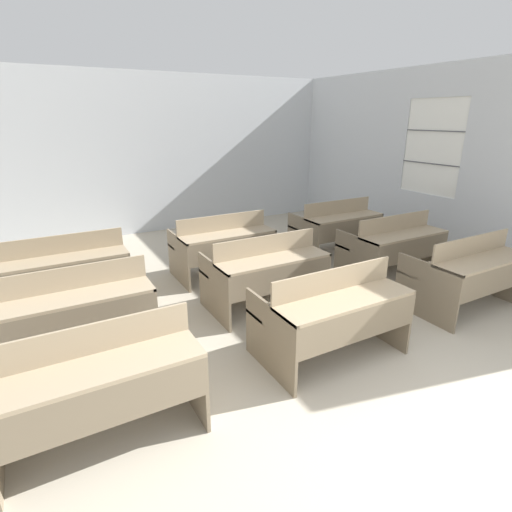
{
  "coord_description": "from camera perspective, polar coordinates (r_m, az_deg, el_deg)",
  "views": [
    {
      "loc": [
        -2.28,
        -1.04,
        2.18
      ],
      "look_at": [
        -0.27,
        2.55,
        0.73
      ],
      "focal_mm": 28.0,
      "sensor_mm": 36.0,
      "label": 1
    }
  ],
  "objects": [
    {
      "name": "ground_plane",
      "position": [
        3.32,
        29.32,
        -24.61
      ],
      "size": [
        30.0,
        30.0,
        0.0
      ],
      "primitive_type": "plane",
      "color": "#B2A893"
    },
    {
      "name": "bench_third_left",
      "position": [
        5.24,
        -25.33,
        -1.68
      ],
      "size": [
        1.33,
        0.83,
        0.89
      ],
      "color": "#796A53",
      "rests_on": "ground_plane"
    },
    {
      "name": "bench_front_right",
      "position": [
        5.3,
        27.99,
        -1.88
      ],
      "size": [
        1.33,
        0.83,
        0.89
      ],
      "color": "#7B6C55",
      "rests_on": "ground_plane"
    },
    {
      "name": "wastepaper_bin",
      "position": [
        8.17,
        14.17,
        4.33
      ],
      "size": [
        0.27,
        0.27,
        0.3
      ],
      "color": "#474C51",
      "rests_on": "ground_plane"
    },
    {
      "name": "bench_second_right",
      "position": [
        5.97,
        18.99,
        1.6
      ],
      "size": [
        1.33,
        0.83,
        0.89
      ],
      "color": "#7C6C55",
      "rests_on": "ground_plane"
    },
    {
      "name": "bench_front_left",
      "position": [
        3.08,
        -21.59,
        -15.96
      ],
      "size": [
        1.33,
        0.83,
        0.89
      ],
      "color": "#7F6F58",
      "rests_on": "ground_plane"
    },
    {
      "name": "bench_second_center",
      "position": [
        4.7,
        1.44,
        -2.01
      ],
      "size": [
        1.33,
        0.83,
        0.89
      ],
      "color": "#7D6D56",
      "rests_on": "ground_plane"
    },
    {
      "name": "wall_right_with_window",
      "position": [
        7.33,
        24.09,
        12.12
      ],
      "size": [
        0.06,
        6.7,
        2.96
      ],
      "color": "silver",
      "rests_on": "ground_plane"
    },
    {
      "name": "wall_back",
      "position": [
        8.14,
        -13.31,
        13.9
      ],
      "size": [
        7.14,
        0.06,
        2.96
      ],
      "color": "silver",
      "rests_on": "ground_plane"
    },
    {
      "name": "bench_front_center",
      "position": [
        3.82,
        10.83,
        -7.69
      ],
      "size": [
        1.33,
        0.83,
        0.89
      ],
      "color": "#786952",
      "rests_on": "ground_plane"
    },
    {
      "name": "bench_second_left",
      "position": [
        4.15,
        -24.16,
        -6.84
      ],
      "size": [
        1.33,
        0.83,
        0.89
      ],
      "color": "#80715A",
      "rests_on": "ground_plane"
    },
    {
      "name": "bench_third_center",
      "position": [
        5.69,
        -4.73,
        1.75
      ],
      "size": [
        1.33,
        0.83,
        0.89
      ],
      "color": "#7D6E57",
      "rests_on": "ground_plane"
    },
    {
      "name": "bench_third_right",
      "position": [
        6.77,
        11.44,
        4.3
      ],
      "size": [
        1.33,
        0.83,
        0.89
      ],
      "color": "#7E6E57",
      "rests_on": "ground_plane"
    }
  ]
}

